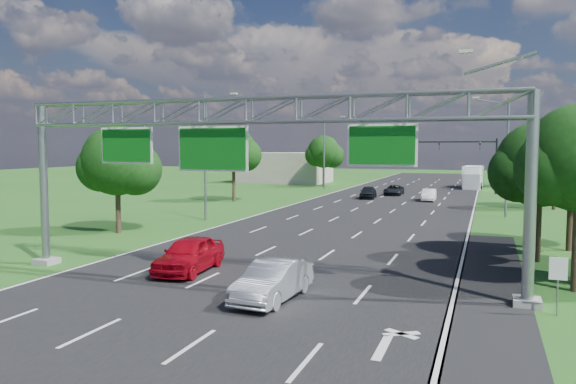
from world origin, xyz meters
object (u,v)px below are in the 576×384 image
at_px(silver_sedan, 273,280).
at_px(box_truck, 473,177).
at_px(sign_gantry, 251,125).
at_px(regulatory_sign, 558,274).
at_px(red_coupe, 189,254).
at_px(traffic_signal, 467,153).

xyz_separation_m(silver_sedan, box_truck, (5.74, 65.61, 0.75)).
distance_m(sign_gantry, regulatory_sign, 13.25).
bearing_deg(red_coupe, sign_gantry, -17.68).
height_order(sign_gantry, traffic_signal, sign_gantry).
distance_m(regulatory_sign, silver_sedan, 10.26).
relative_size(traffic_signal, red_coupe, 2.47).
xyz_separation_m(traffic_signal, box_truck, (0.52, 10.20, -3.65)).
height_order(sign_gantry, box_truck, sign_gantry).
distance_m(sign_gantry, silver_sedan, 6.85).
relative_size(regulatory_sign, red_coupe, 0.42).
distance_m(traffic_signal, box_truck, 10.85).
bearing_deg(box_truck, red_coupe, -94.98).
xyz_separation_m(sign_gantry, traffic_signal, (7.15, 53.00, -1.72)).
distance_m(sign_gantry, traffic_signal, 53.51).
distance_m(regulatory_sign, traffic_signal, 54.37).
xyz_separation_m(regulatory_sign, box_truck, (-4.40, 64.22, 0.01)).
bearing_deg(regulatory_sign, silver_sedan, -172.25).
bearing_deg(box_truck, regulatory_sign, -80.82).
height_order(sign_gantry, silver_sedan, sign_gantry).
xyz_separation_m(sign_gantry, red_coupe, (-3.59, 0.86, -6.05)).
height_order(red_coupe, silver_sedan, red_coupe).
bearing_deg(sign_gantry, traffic_signal, 82.32).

